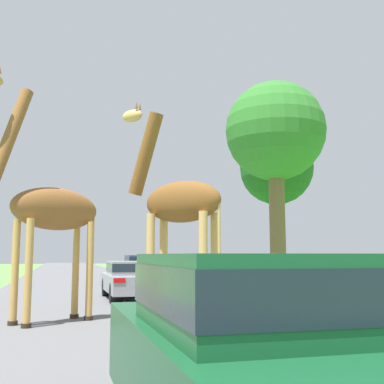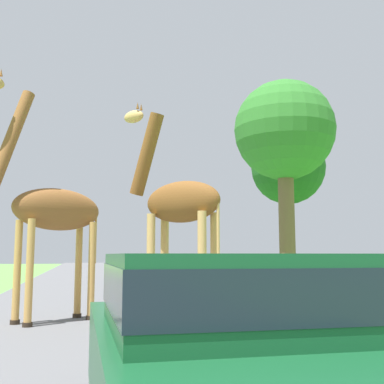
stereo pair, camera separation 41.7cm
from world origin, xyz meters
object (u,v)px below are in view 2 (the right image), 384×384
Objects in this scene: car_lead_maroon at (235,359)px; car_queue_left at (154,268)px; tree_centre_back at (285,133)px; tree_right_cluster at (288,169)px; giraffe_near_road at (176,208)px; car_queue_right at (142,278)px; giraffe_companion at (52,209)px.

car_lead_maroon is 0.92× the size of car_queue_left.
car_queue_left is 10.63m from tree_centre_back.
car_lead_maroon is 22.53m from tree_right_cluster.
tree_centre_back is (5.91, 7.44, 3.89)m from giraffe_near_road.
tree_right_cluster is (2.49, 5.25, -0.48)m from tree_centre_back.
car_queue_right is (-0.00, 5.96, -1.80)m from giraffe_near_road.
tree_right_cluster is (6.57, -2.83, 5.11)m from car_queue_left.
car_queue_left reaches higher than car_queue_right.
car_lead_maroon is at bearing -115.36° from tree_right_cluster.
giraffe_companion is 1.18× the size of car_queue_right.
tree_right_cluster is at bearing 64.64° from car_lead_maroon.
giraffe_near_road reaches higher than car_queue_right.
giraffe_near_road is 0.95× the size of giraffe_companion.
car_queue_right is (2.66, 5.22, -1.78)m from giraffe_companion.
car_queue_right is at bearing -141.30° from tree_right_cluster.
tree_centre_back is at bearing -63.22° from car_queue_left.
tree_centre_back is at bearing -115.41° from tree_right_cluster.
giraffe_companion is 16.64m from tree_right_cluster.
giraffe_companion is 0.62× the size of tree_centre_back.
car_queue_left is at bearing 82.88° from car_lead_maroon.
tree_centre_back reaches higher than giraffe_near_road.
car_queue_left is (4.50, 14.78, -1.69)m from giraffe_companion.
car_queue_right is 0.53× the size of tree_centre_back.
giraffe_companion is (-2.66, 0.74, -0.02)m from giraffe_near_road.
tree_centre_back is (5.91, 1.49, 5.68)m from car_queue_right.
giraffe_near_road is 6.22m from car_queue_right.
car_queue_left is at bearing 156.72° from tree_right_cluster.
car_queue_right is 0.57× the size of tree_right_cluster.
car_lead_maroon is (-1.00, -7.14, -1.70)m from giraffe_near_road.
giraffe_near_road is 2.76m from giraffe_companion.
giraffe_companion is 11.56m from tree_centre_back.
car_queue_left is 8.79m from tree_right_cluster.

